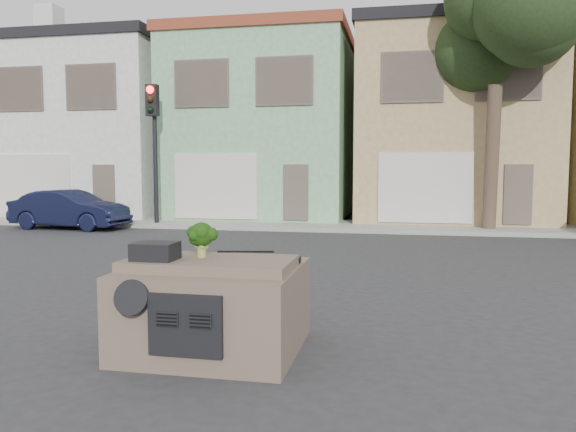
% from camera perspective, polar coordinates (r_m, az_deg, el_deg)
% --- Properties ---
extents(ground_plane, '(120.00, 120.00, 0.00)m').
position_cam_1_polar(ground_plane, '(9.74, -1.67, -7.88)').
color(ground_plane, '#303033').
rests_on(ground_plane, ground).
extents(sidewalk, '(40.00, 3.00, 0.15)m').
position_cam_1_polar(sidewalk, '(19.97, 5.15, -1.01)').
color(sidewalk, gray).
rests_on(sidewalk, ground).
extents(townhouse_white, '(7.20, 8.20, 7.55)m').
position_cam_1_polar(townhouse_white, '(27.19, -17.74, 8.19)').
color(townhouse_white, silver).
rests_on(townhouse_white, ground).
extents(townhouse_mint, '(7.20, 8.20, 7.55)m').
position_cam_1_polar(townhouse_mint, '(24.46, -2.01, 8.80)').
color(townhouse_mint, '#81B886').
rests_on(townhouse_mint, ground).
extents(townhouse_tan, '(7.20, 8.20, 7.55)m').
position_cam_1_polar(townhouse_tan, '(23.87, 16.00, 8.70)').
color(townhouse_tan, tan).
rests_on(townhouse_tan, ground).
extents(navy_sedan, '(4.22, 1.75, 1.36)m').
position_cam_1_polar(navy_sedan, '(21.05, -21.24, -1.23)').
color(navy_sedan, '#141836').
rests_on(navy_sedan, ground).
extents(traffic_signal, '(0.40, 0.40, 5.10)m').
position_cam_1_polar(traffic_signal, '(20.65, -13.45, 5.95)').
color(traffic_signal, black).
rests_on(traffic_signal, ground).
extents(tree_near, '(4.40, 4.00, 8.50)m').
position_cam_1_polar(tree_near, '(19.37, 20.17, 10.89)').
color(tree_near, '#213417').
rests_on(tree_near, ground).
extents(car_dashboard, '(2.00, 1.80, 1.12)m').
position_cam_1_polar(car_dashboard, '(6.80, -7.47, -8.77)').
color(car_dashboard, brown).
rests_on(car_dashboard, ground).
extents(instrument_hump, '(0.48, 0.38, 0.20)m').
position_cam_1_polar(instrument_hump, '(6.57, -13.33, -3.49)').
color(instrument_hump, black).
rests_on(instrument_hump, car_dashboard).
extents(wiper_arm, '(0.69, 0.15, 0.02)m').
position_cam_1_polar(wiper_arm, '(6.96, -4.32, -3.63)').
color(wiper_arm, black).
rests_on(wiper_arm, car_dashboard).
extents(broccoli, '(0.45, 0.45, 0.42)m').
position_cam_1_polar(broccoli, '(6.63, -8.78, -2.37)').
color(broccoli, black).
rests_on(broccoli, car_dashboard).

